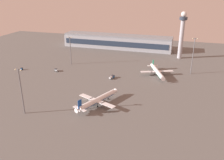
% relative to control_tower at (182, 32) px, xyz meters
% --- Properties ---
extents(ground_plane, '(416.00, 416.00, 0.00)m').
position_rel_control_tower_xyz_m(ground_plane, '(-57.84, -121.34, -27.64)').
color(ground_plane, '#605E5B').
extents(terminal_building, '(132.62, 22.40, 16.40)m').
position_rel_control_tower_xyz_m(terminal_building, '(-75.99, 22.68, -19.55)').
color(terminal_building, '#9EA3AD').
rests_on(terminal_building, ground).
extents(control_tower, '(8.00, 8.00, 48.52)m').
position_rel_control_tower_xyz_m(control_tower, '(0.00, 0.00, 0.00)').
color(control_tower, '#A8A8B2').
rests_on(control_tower, ground).
extents(airplane_terminal_side, '(28.35, 35.94, 9.66)m').
position_rel_control_tower_xyz_m(airplane_terminal_side, '(-46.51, -127.11, -23.99)').
color(airplane_terminal_side, white).
rests_on(airplane_terminal_side, ground).
extents(airplane_mid_apron, '(27.77, 35.20, 9.46)m').
position_rel_control_tower_xyz_m(airplane_mid_apron, '(-16.24, -59.82, -24.07)').
color(airplane_mid_apron, white).
rests_on(airplane_mid_apron, ground).
extents(pushback_tug, '(2.27, 3.32, 2.05)m').
position_rel_control_tower_xyz_m(pushback_tug, '(-137.70, -82.31, -26.58)').
color(pushback_tug, '#3372BF').
rests_on(pushback_tug, ground).
extents(maintenance_van, '(4.58, 3.50, 2.25)m').
position_rel_control_tower_xyz_m(maintenance_van, '(-104.96, -76.24, -26.47)').
color(maintenance_van, gray).
rests_on(maintenance_van, ground).
extents(fuel_truck, '(3.58, 6.62, 2.35)m').
position_rel_control_tower_xyz_m(fuel_truck, '(-51.56, -78.40, -26.28)').
color(fuel_truck, '#3372BF').
rests_on(fuel_truck, ground).
extents(apron_light_west, '(4.80, 0.90, 28.84)m').
position_rel_control_tower_xyz_m(apron_light_west, '(-85.44, -150.09, -11.34)').
color(apron_light_west, slate).
rests_on(apron_light_west, ground).
extents(apron_light_east, '(4.80, 0.90, 31.96)m').
position_rel_control_tower_xyz_m(apron_light_east, '(11.83, -46.83, -9.75)').
color(apron_light_east, slate).
rests_on(apron_light_east, ground).
extents(apron_light_central, '(4.80, 0.90, 27.19)m').
position_rel_control_tower_xyz_m(apron_light_central, '(-101.61, -52.59, -12.19)').
color(apron_light_central, slate).
rests_on(apron_light_central, ground).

